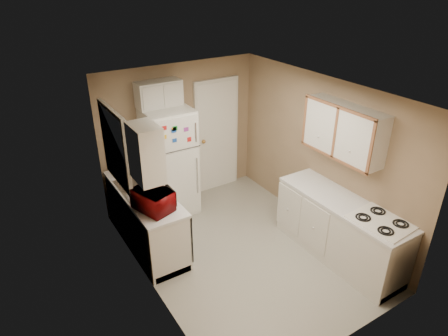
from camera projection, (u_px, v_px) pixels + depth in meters
floor at (242, 250)px, 5.88m from camera, size 3.80×3.80×0.00m
ceiling at (246, 91)px, 4.80m from camera, size 3.80×3.80×0.00m
wall_left at (146, 209)px, 4.68m from camera, size 3.80×3.80×0.00m
wall_right at (320, 155)px, 6.00m from camera, size 3.80×3.80×0.00m
wall_back at (180, 134)px, 6.78m from camera, size 2.80×2.80×0.00m
wall_front at (354, 257)px, 3.90m from camera, size 2.80×2.80×0.00m
left_counter at (146, 218)px, 5.84m from camera, size 0.60×1.80×0.90m
dishwasher at (182, 230)px, 5.51m from camera, size 0.03×0.58×0.72m
sink at (139, 190)px, 5.77m from camera, size 0.54×0.74×0.16m
microwave at (153, 199)px, 5.16m from camera, size 0.58×0.44×0.35m
soap_bottle at (126, 171)px, 6.00m from camera, size 0.09×0.09×0.19m
window_blinds at (116, 147)px, 5.31m from camera, size 0.10×0.98×1.08m
upper_cabinet_left at (146, 153)px, 4.65m from camera, size 0.30×0.45×0.70m
refrigerator at (169, 162)px, 6.49m from camera, size 0.76×0.73×1.80m
cabinet_over_fridge at (159, 94)px, 6.11m from camera, size 0.70×0.30×0.40m
interior_door at (217, 136)px, 7.16m from camera, size 0.86×0.06×2.08m
right_counter at (339, 229)px, 5.60m from camera, size 0.60×2.00×0.90m
stove at (375, 252)px, 5.18m from camera, size 0.63×0.75×0.86m
upper_cabinet_right at (344, 131)px, 5.28m from camera, size 0.30×1.20×0.70m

